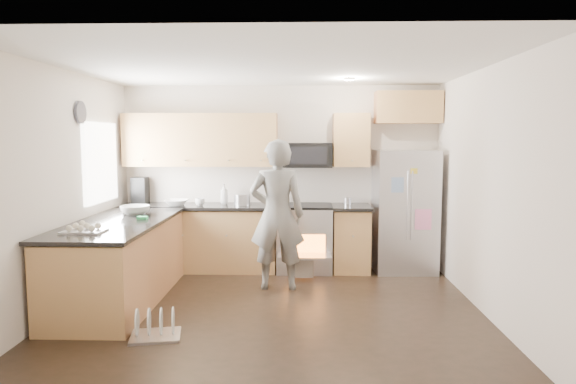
{
  "coord_description": "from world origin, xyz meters",
  "views": [
    {
      "loc": [
        0.33,
        -5.4,
        1.86
      ],
      "look_at": [
        0.16,
        0.5,
        1.24
      ],
      "focal_mm": 32.0,
      "sensor_mm": 36.0,
      "label": 1
    }
  ],
  "objects_px": {
    "stove_range": "(304,223)",
    "refrigerator": "(405,211)",
    "dish_rack": "(155,329)",
    "person": "(277,215)"
  },
  "relations": [
    {
      "from": "stove_range",
      "to": "dish_rack",
      "type": "distance_m",
      "value": 2.93
    },
    {
      "from": "stove_range",
      "to": "dish_rack",
      "type": "height_order",
      "value": "stove_range"
    },
    {
      "from": "stove_range",
      "to": "dish_rack",
      "type": "relative_size",
      "value": 3.47
    },
    {
      "from": "person",
      "to": "dish_rack",
      "type": "height_order",
      "value": "person"
    },
    {
      "from": "stove_range",
      "to": "person",
      "type": "relative_size",
      "value": 0.97
    },
    {
      "from": "stove_range",
      "to": "refrigerator",
      "type": "xyz_separation_m",
      "value": [
        1.39,
        0.01,
        0.17
      ]
    },
    {
      "from": "stove_range",
      "to": "refrigerator",
      "type": "bearing_deg",
      "value": 0.3
    },
    {
      "from": "stove_range",
      "to": "person",
      "type": "height_order",
      "value": "person"
    },
    {
      "from": "stove_range",
      "to": "refrigerator",
      "type": "relative_size",
      "value": 1.06
    },
    {
      "from": "refrigerator",
      "to": "dish_rack",
      "type": "distance_m",
      "value": 3.83
    }
  ]
}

